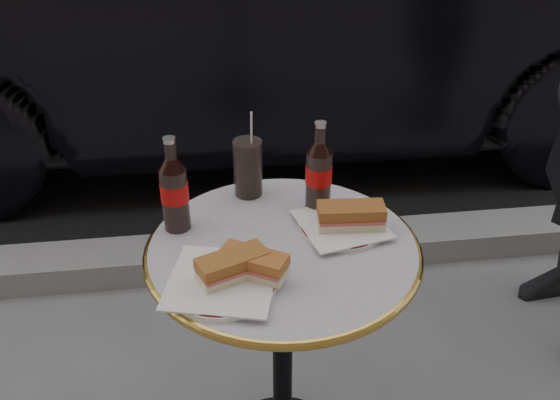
{
  "coord_description": "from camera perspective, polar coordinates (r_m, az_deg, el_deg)",
  "views": [
    {
      "loc": [
        -0.15,
        -1.12,
        1.55
      ],
      "look_at": [
        0.0,
        0.05,
        0.82
      ],
      "focal_mm": 40.0,
      "sensor_mm": 36.0,
      "label": 1
    }
  ],
  "objects": [
    {
      "name": "asphalt_road",
      "position": [
        6.32,
        -6.08,
        17.26
      ],
      "size": [
        40.0,
        8.0,
        0.0
      ],
      "primitive_type": "cube",
      "color": "black",
      "rests_on": "ground"
    },
    {
      "name": "curb",
      "position": [
        2.52,
        -2.5,
        -4.87
      ],
      "size": [
        40.0,
        0.2,
        0.12
      ],
      "primitive_type": "cube",
      "color": "gray",
      "rests_on": "ground"
    },
    {
      "name": "bistro_table",
      "position": [
        1.64,
        0.23,
        -14.58
      ],
      "size": [
        0.62,
        0.62,
        0.73
      ],
      "primitive_type": null,
      "color": "#BAB2C4",
      "rests_on": "ground"
    },
    {
      "name": "plate_left",
      "position": [
        1.29,
        -5.3,
        -7.59
      ],
      "size": [
        0.3,
        0.3,
        0.01
      ],
      "primitive_type": "cylinder",
      "rotation": [
        0.0,
        0.0,
        -0.43
      ],
      "color": "white",
      "rests_on": "bistro_table"
    },
    {
      "name": "plate_right",
      "position": [
        1.46,
        5.65,
        -2.44
      ],
      "size": [
        0.2,
        0.2,
        0.01
      ],
      "primitive_type": "cylinder",
      "rotation": [
        0.0,
        0.0,
        0.04
      ],
      "color": "silver",
      "rests_on": "bistro_table"
    },
    {
      "name": "sandwich_left_a",
      "position": [
        1.28,
        -4.35,
        -6.13
      ],
      "size": [
        0.16,
        0.12,
        0.05
      ],
      "primitive_type": "cube",
      "rotation": [
        0.0,
        0.0,
        0.39
      ],
      "color": "#9C5C27",
      "rests_on": "plate_left"
    },
    {
      "name": "sandwich_left_b",
      "position": [
        1.28,
        -2.44,
        -5.91
      ],
      "size": [
        0.15,
        0.13,
        0.05
      ],
      "primitive_type": "cube",
      "rotation": [
        0.0,
        0.0,
        -0.54
      ],
      "color": "#AB5F2B",
      "rests_on": "plate_left"
    },
    {
      "name": "sandwich_right",
      "position": [
        1.43,
        6.5,
        -1.54
      ],
      "size": [
        0.16,
        0.08,
        0.05
      ],
      "primitive_type": "cube",
      "rotation": [
        0.0,
        0.0,
        -0.08
      ],
      "color": "#995627",
      "rests_on": "plate_right"
    },
    {
      "name": "cola_bottle_left",
      "position": [
        1.42,
        -9.7,
        1.44
      ],
      "size": [
        0.07,
        0.07,
        0.23
      ],
      "primitive_type": null,
      "rotation": [
        0.0,
        0.0,
        0.13
      ],
      "color": "black",
      "rests_on": "bistro_table"
    },
    {
      "name": "cola_bottle_right",
      "position": [
        1.47,
        3.58,
        3.04
      ],
      "size": [
        0.07,
        0.07,
        0.23
      ],
      "primitive_type": null,
      "rotation": [
        0.0,
        0.0,
        -0.06
      ],
      "color": "black",
      "rests_on": "bistro_table"
    },
    {
      "name": "cola_glass",
      "position": [
        1.55,
        -2.95,
        2.96
      ],
      "size": [
        0.07,
        0.07,
        0.15
      ],
      "primitive_type": "cylinder",
      "rotation": [
        0.0,
        0.0,
        -0.02
      ],
      "color": "black",
      "rests_on": "bistro_table"
    },
    {
      "name": "parked_car",
      "position": [
        3.34,
        -0.83,
        17.82
      ],
      "size": [
        1.65,
        4.61,
        1.51
      ],
      "primitive_type": "imported",
      "rotation": [
        0.0,
        0.0,
        1.56
      ],
      "color": "black",
      "rests_on": "ground"
    }
  ]
}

